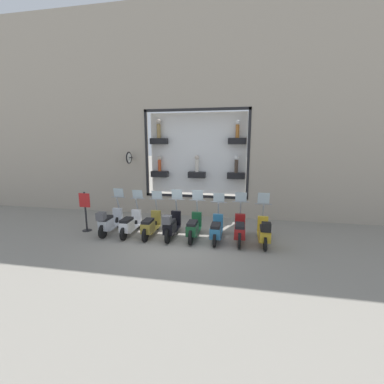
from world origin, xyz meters
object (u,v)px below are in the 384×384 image
scooter_black_4 (171,225)px  scooter_white_6 (130,224)px  scooter_red_1 (240,230)px  scooter_green_3 (194,227)px  scooter_olive_5 (151,225)px  scooter_teal_2 (216,230)px  shop_sign_post (85,210)px  scooter_silver_7 (109,222)px  scooter_yellow_0 (264,232)px

scooter_black_4 → scooter_white_6: bearing=88.2°
scooter_red_1 → scooter_green_3: 1.63m
scooter_olive_5 → scooter_white_6: scooter_white_6 is taller
scooter_green_3 → scooter_olive_5: (-0.01, 1.63, -0.02)m
scooter_white_6 → scooter_teal_2: bearing=-90.0°
shop_sign_post → scooter_red_1: bearing=-90.8°
scooter_green_3 → scooter_olive_5: 1.63m
scooter_silver_7 → shop_sign_post: scooter_silver_7 is taller
scooter_white_6 → scooter_black_4: bearing=-91.8°
scooter_yellow_0 → scooter_white_6: (0.06, 4.90, -0.04)m
scooter_yellow_0 → scooter_red_1: 0.82m
scooter_green_3 → scooter_red_1: bearing=-90.0°
scooter_teal_2 → scooter_white_6: 3.27m
scooter_silver_7 → scooter_yellow_0: bearing=-90.1°
shop_sign_post → scooter_yellow_0: bearing=-91.3°
scooter_teal_2 → scooter_green_3: bearing=89.4°
scooter_yellow_0 → scooter_silver_7: (0.01, 5.72, 0.02)m
scooter_green_3 → scooter_white_6: bearing=90.2°
shop_sign_post → scooter_black_4: bearing=-92.3°
scooter_olive_5 → scooter_silver_7: 1.64m
scooter_yellow_0 → scooter_green_3: size_ratio=0.99×
scooter_green_3 → scooter_teal_2: bearing=-90.6°
scooter_yellow_0 → scooter_teal_2: (0.06, 1.63, -0.05)m
scooter_black_4 → scooter_olive_5: scooter_black_4 is taller
scooter_red_1 → scooter_white_6: size_ratio=1.01×
scooter_green_3 → shop_sign_post: scooter_green_3 is taller
scooter_red_1 → scooter_white_6: 4.09m
scooter_black_4 → scooter_teal_2: bearing=-88.3°
scooter_yellow_0 → scooter_white_6: scooter_yellow_0 is taller
scooter_teal_2 → scooter_green_3: 0.82m
scooter_red_1 → shop_sign_post: 5.98m
scooter_yellow_0 → scooter_white_6: bearing=89.3°
scooter_teal_2 → scooter_white_6: scooter_white_6 is taller
scooter_white_6 → scooter_silver_7: scooter_silver_7 is taller
scooter_silver_7 → shop_sign_post: (0.15, 1.07, 0.36)m
shop_sign_post → scooter_green_3: bearing=-91.1°
scooter_black_4 → scooter_olive_5: size_ratio=1.01×
scooter_red_1 → scooter_black_4: bearing=91.4°
scooter_red_1 → scooter_white_6: bearing=90.1°
scooter_silver_7 → scooter_red_1: bearing=-89.3°
scooter_green_3 → shop_sign_post: 4.36m
scooter_black_4 → scooter_green_3: bearing=-85.9°
scooter_olive_5 → scooter_white_6: size_ratio=1.00×
scooter_silver_7 → scooter_white_6: bearing=-86.1°
scooter_red_1 → scooter_olive_5: 3.27m
scooter_red_1 → scooter_green_3: (-0.00, 1.63, -0.01)m
scooter_teal_2 → scooter_black_4: scooter_black_4 is taller
scooter_white_6 → scooter_red_1: bearing=-89.9°
scooter_red_1 → shop_sign_post: scooter_red_1 is taller
scooter_teal_2 → scooter_green_3: scooter_green_3 is taller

